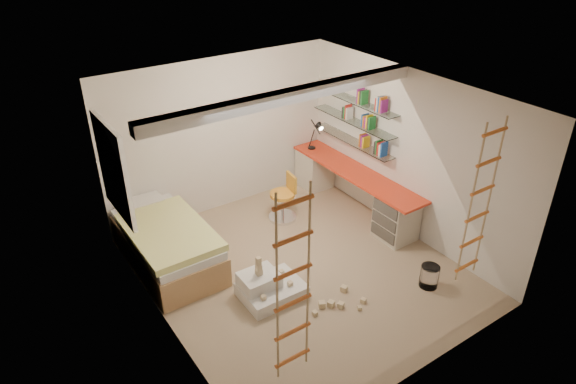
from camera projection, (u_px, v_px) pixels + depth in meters
floor at (300, 270)px, 7.41m from camera, size 4.50×4.50×0.00m
ceiling_beam at (288, 96)px, 6.39m from camera, size 4.00×0.18×0.16m
window_frame at (113, 170)px, 6.75m from camera, size 0.06×1.15×1.35m
window_blind at (116, 169)px, 6.77m from camera, size 0.02×1.00×1.20m
rope_ladder_left at (293, 288)px, 4.74m from camera, size 0.41×0.04×2.13m
rope_ladder_right at (480, 204)px, 6.07m from camera, size 0.41×0.04×2.13m
waste_bin at (429, 276)px, 7.02m from camera, size 0.26×0.26×0.32m
desk at (353, 189)px, 8.67m from camera, size 0.56×2.80×0.75m
shelves at (353, 121)px, 8.40m from camera, size 0.25×1.80×0.71m
bed at (167, 244)px, 7.40m from camera, size 1.02×2.00×0.69m
task_lamp at (318, 131)px, 8.98m from camera, size 0.14×0.36×0.57m
swivel_chair at (284, 203)px, 8.48m from camera, size 0.53×0.53×0.79m
play_platform at (268, 287)px, 6.85m from camera, size 0.83×0.65×0.36m
toy_blocks at (306, 290)px, 6.73m from camera, size 1.23×1.06×0.63m
books at (354, 114)px, 8.34m from camera, size 0.14×0.70×0.92m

